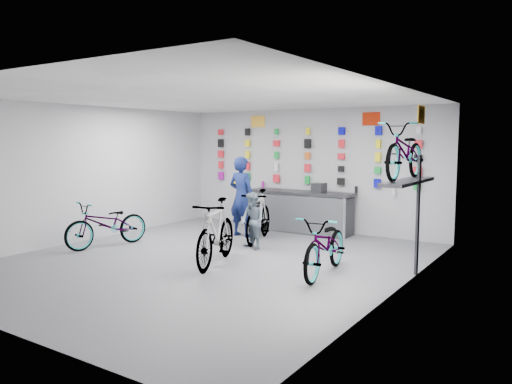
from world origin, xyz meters
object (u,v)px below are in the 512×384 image
Objects in this scene: counter at (300,212)px; bike_left at (107,224)px; bike_right at (326,245)px; clerk at (242,197)px; customer at (252,221)px; bike_service at (259,216)px; bike_center at (216,232)px.

counter is 4.53m from bike_left.
bike_right is at bearing 17.38° from bike_left.
clerk reaches higher than bike_left.
counter reaches higher than bike_left.
customer is at bearing -87.25° from counter.
bike_service is (-2.42, 1.67, 0.06)m from bike_right.
bike_left is at bearing -155.04° from bike_service.
bike_left is 3.06m from clerk.
bike_service reaches higher than bike_right.
bike_left is at bearing -126.29° from customer.
bike_left is 3.22m from bike_service.
bike_left is 3.05m from customer.
bike_right is at bearing -0.68° from customer.
bike_left is 4.81m from bike_right.
clerk is (-0.86, -1.23, 0.44)m from counter.
bike_center is 2.20m from bike_service.
bike_right is at bearing -52.53° from bike_service.
customer is at bearing 78.67° from bike_center.
clerk is at bearing 136.73° from bike_service.
bike_service is (2.36, 2.19, 0.08)m from bike_left.
bike_service is at bearing 137.86° from bike_right.
customer is at bearing -84.83° from bike_service.
clerk is 1.59× the size of customer.
bike_service is 0.75m from customer.
counter is 1.45× the size of clerk.
bike_center reaches higher than bike_left.
customer is (-2.13, 0.98, 0.08)m from bike_right.
bike_left is 1.00× the size of clerk.
clerk is 1.44m from customer.
bike_right is 1.04× the size of clerk.
customer is at bearing 40.72° from bike_left.
counter is at bearing 116.88° from customer.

